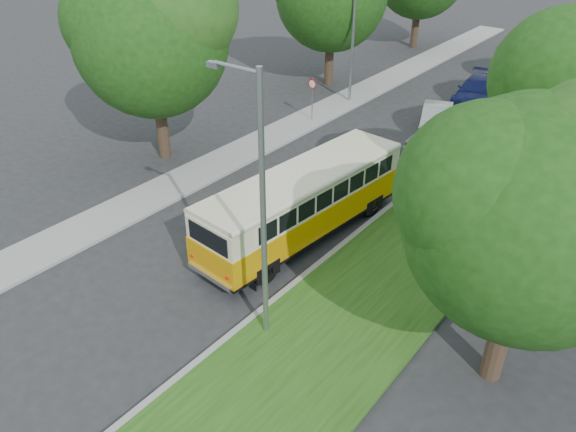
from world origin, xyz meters
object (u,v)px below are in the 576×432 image
Objects in this scene: lamppost_far at (352,32)px; car_grey at (505,73)px; lamppost_near at (260,205)px; car_blue at (477,91)px; vintage_bus at (304,204)px; car_silver at (438,133)px; car_white at (436,119)px.

lamppost_far is 1.52× the size of car_grey.
lamppost_far is at bearing 115.71° from lamppost_near.
vintage_bus is at bearing -96.69° from car_blue.
lamppost_near is at bearing -91.56° from car_blue.
car_blue is at bearing 96.72° from vintage_bus.
car_silver is at bearing 96.51° from lamppost_near.
car_blue is at bearing 35.90° from lamppost_far.
car_white reaches higher than car_grey.
car_silver is 0.89× the size of car_grey.
car_white is at bearing -10.10° from lamppost_far.
lamppost_far is at bearing 160.88° from car_silver.
car_grey is (-0.91, 12.03, -0.07)m from car_silver.
car_silver is 2.01m from car_white.
lamppost_near is 20.53m from lamppost_far.
vintage_bus is 2.15× the size of car_white.
car_silver reaches higher than car_white.
car_grey is at bearing 81.09° from car_blue.
lamppost_near reaches higher than car_blue.
vintage_bus is 22.72m from car_grey.
lamppost_near is 1.88× the size of car_white.
lamppost_near is 1.07× the size of lamppost_far.
vintage_bus is 12.48m from car_white.
vintage_bus is 1.86× the size of car_grey.
lamppost_far is 8.33m from car_blue.
car_grey is (0.04, 4.68, -0.06)m from car_blue.
car_grey is at bearing 96.27° from vintage_bus.
lamppost_far reaches higher than car_silver.
lamppost_near reaches higher than car_silver.
lamppost_near is at bearing -64.29° from lamppost_far.
car_white is 10.25m from car_grey.
lamppost_far is 0.82× the size of vintage_bus.
vintage_bus is 1.78× the size of car_blue.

